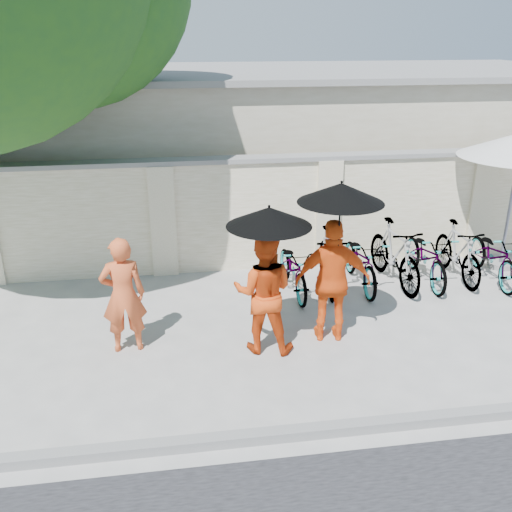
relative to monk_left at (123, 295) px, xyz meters
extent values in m
plane|color=#A8A5A1|center=(1.55, -0.49, -0.83)|extent=(80.00, 80.00, 0.00)
cube|color=slate|center=(1.55, -2.19, -0.77)|extent=(40.00, 0.16, 0.12)
cube|color=#F2E6D0|center=(2.55, 2.71, 0.17)|extent=(20.00, 0.30, 2.00)
cube|color=#BCB6A4|center=(3.55, 6.51, 0.77)|extent=(14.00, 6.00, 3.20)
imported|color=#D15328|center=(0.00, 0.00, 0.00)|extent=(0.64, 0.45, 1.65)
imported|color=#D34110|center=(1.88, -0.27, 0.04)|extent=(0.98, 0.86, 1.73)
cylinder|color=black|center=(1.93, -0.35, 0.64)|extent=(0.02, 0.02, 0.98)
cone|color=black|center=(1.93, -0.35, 1.13)|extent=(1.11, 1.11, 0.25)
imported|color=#F05514|center=(2.88, -0.13, 0.07)|extent=(1.10, 0.58, 1.79)
cylinder|color=black|center=(2.90, -0.21, 0.78)|extent=(0.02, 0.02, 1.17)
cone|color=black|center=(2.90, -0.21, 1.36)|extent=(1.15, 1.15, 0.26)
cylinder|color=slate|center=(6.77, 1.97, -0.78)|extent=(0.48, 0.48, 0.10)
cylinder|color=slate|center=(6.77, 1.97, 0.30)|extent=(0.06, 0.06, 2.26)
imported|color=slate|center=(2.68, 1.47, -0.39)|extent=(0.65, 1.68, 0.87)
imported|color=slate|center=(3.28, 1.53, -0.31)|extent=(0.68, 1.76, 1.03)
imported|color=slate|center=(3.87, 1.55, -0.36)|extent=(0.65, 1.77, 0.92)
imported|color=slate|center=(4.47, 1.55, -0.27)|extent=(0.69, 1.89, 1.11)
imported|color=slate|center=(5.07, 1.56, -0.36)|extent=(0.69, 1.80, 0.93)
imported|color=slate|center=(5.67, 1.60, -0.32)|extent=(0.48, 1.69, 1.01)
imported|color=slate|center=(6.27, 1.43, -0.36)|extent=(0.73, 1.81, 0.93)
camera|label=1|loc=(0.73, -7.13, 3.33)|focal=40.00mm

